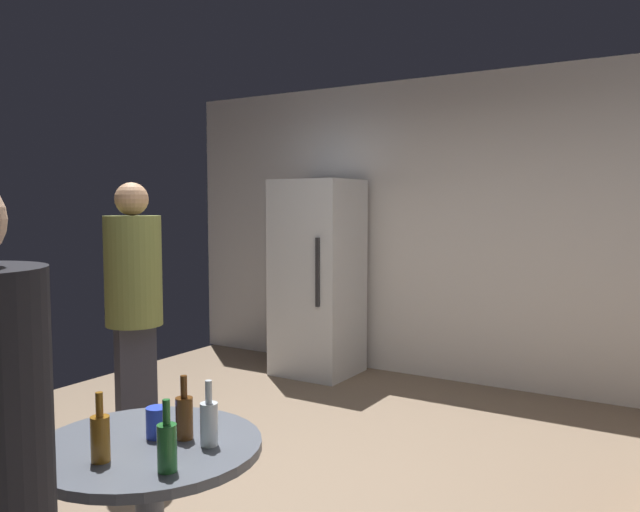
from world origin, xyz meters
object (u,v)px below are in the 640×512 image
object	(u,v)px
beer_bottle_brown	(184,416)
person_in_olive_shirt	(134,299)
beer_bottle_amber	(100,436)
beer_bottle_green	(167,445)
plastic_cup_blue	(157,422)
refrigerator	(318,277)
beer_bottle_clear	(209,422)
foreground_table	(149,471)

from	to	relation	value
beer_bottle_brown	person_in_olive_shirt	bearing A→B (deg)	143.53
beer_bottle_amber	beer_bottle_green	size ratio (longest dim) A/B	1.00
beer_bottle_brown	beer_bottle_green	size ratio (longest dim) A/B	1.00
beer_bottle_green	plastic_cup_blue	size ratio (longest dim) A/B	2.09
beer_bottle_brown	refrigerator	bearing A→B (deg)	114.23
refrigerator	beer_bottle_green	bearing A→B (deg)	-65.19
beer_bottle_clear	person_in_olive_shirt	world-z (taller)	person_in_olive_shirt
beer_bottle_amber	plastic_cup_blue	distance (m)	0.25
beer_bottle_amber	beer_bottle_green	bearing A→B (deg)	13.71
beer_bottle_green	beer_bottle_amber	bearing A→B (deg)	-166.29
person_in_olive_shirt	beer_bottle_clear	bearing A→B (deg)	-5.55
beer_bottle_brown	beer_bottle_clear	bearing A→B (deg)	-0.37
beer_bottle_clear	plastic_cup_blue	world-z (taller)	beer_bottle_clear
beer_bottle_green	plastic_cup_blue	bearing A→B (deg)	141.54
foreground_table	beer_bottle_amber	world-z (taller)	beer_bottle_amber
foreground_table	beer_bottle_clear	bearing A→B (deg)	25.02
beer_bottle_amber	person_in_olive_shirt	bearing A→B (deg)	134.52
beer_bottle_clear	plastic_cup_blue	size ratio (longest dim) A/B	2.09
refrigerator	beer_bottle_amber	bearing A→B (deg)	-68.77
beer_bottle_green	beer_bottle_clear	world-z (taller)	same
beer_bottle_clear	foreground_table	bearing A→B (deg)	-154.98
refrigerator	beer_bottle_clear	size ratio (longest dim) A/B	7.83
refrigerator	foreground_table	size ratio (longest dim) A/B	2.25
beer_bottle_clear	person_in_olive_shirt	size ratio (longest dim) A/B	0.13
beer_bottle_brown	beer_bottle_clear	distance (m)	0.12
foreground_table	plastic_cup_blue	bearing A→B (deg)	99.33
foreground_table	plastic_cup_blue	distance (m)	0.17
beer_bottle_green	refrigerator	bearing A→B (deg)	114.81
beer_bottle_amber	beer_bottle_green	distance (m)	0.25
refrigerator	person_in_olive_shirt	bearing A→B (deg)	-87.19
refrigerator	beer_bottle_clear	bearing A→B (deg)	-64.13
beer_bottle_clear	beer_bottle_brown	bearing A→B (deg)	179.63
person_in_olive_shirt	foreground_table	bearing A→B (deg)	-11.94
refrigerator	beer_bottle_brown	size ratio (longest dim) A/B	7.83
beer_bottle_amber	person_in_olive_shirt	size ratio (longest dim) A/B	0.13
refrigerator	beer_bottle_brown	bearing A→B (deg)	-65.77
person_in_olive_shirt	beer_bottle_brown	bearing A→B (deg)	-7.72
beer_bottle_green	plastic_cup_blue	world-z (taller)	beer_bottle_green
beer_bottle_green	person_in_olive_shirt	distance (m)	1.99
foreground_table	beer_bottle_brown	bearing A→B (deg)	48.30
foreground_table	beer_bottle_green	size ratio (longest dim) A/B	3.48
plastic_cup_blue	person_in_olive_shirt	size ratio (longest dim) A/B	0.06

